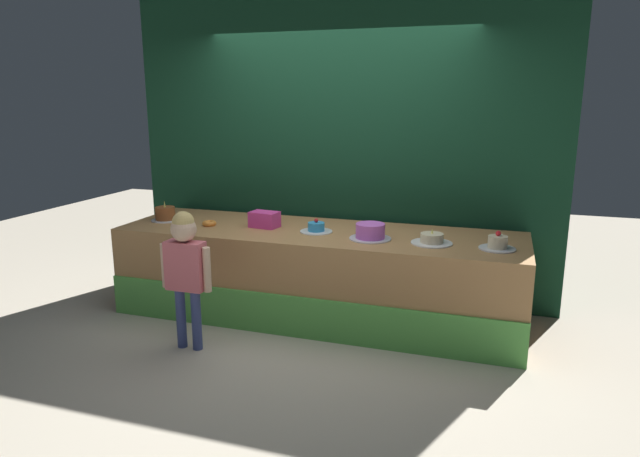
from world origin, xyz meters
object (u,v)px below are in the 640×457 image
at_px(cake_left, 316,228).
at_px(cake_far_right, 498,244).
at_px(child_figure, 185,261).
at_px(donut, 209,223).
at_px(cake_far_left, 165,214).
at_px(pink_box, 264,219).
at_px(cake_center, 370,232).
at_px(cake_right, 432,239).

distance_m(cake_left, cake_far_right, 1.50).
height_order(child_figure, donut, child_figure).
relative_size(child_figure, donut, 8.54).
bearing_deg(donut, cake_far_right, -0.53).
distance_m(child_figure, cake_far_left, 1.19).
xyz_separation_m(pink_box, cake_far_right, (1.99, -0.13, -0.03)).
xyz_separation_m(cake_center, cake_right, (0.50, 0.01, -0.03)).
bearing_deg(cake_far_right, pink_box, 176.32).
bearing_deg(cake_right, child_figure, -154.35).
xyz_separation_m(donut, cake_center, (1.49, -0.02, 0.04)).
relative_size(cake_far_left, cake_center, 0.76).
distance_m(cake_far_left, cake_center, 1.99).
relative_size(donut, cake_right, 0.39).
relative_size(pink_box, cake_right, 0.76).
bearing_deg(cake_center, cake_left, 169.33).
height_order(donut, cake_right, cake_right).
bearing_deg(cake_far_left, cake_center, -2.36).
distance_m(cake_center, cake_right, 0.50).
distance_m(donut, cake_right, 1.99).
xyz_separation_m(donut, cake_left, (1.00, 0.07, 0.01)).
relative_size(child_figure, cake_right, 3.33).
xyz_separation_m(donut, cake_far_right, (2.49, -0.02, 0.02)).
relative_size(donut, cake_center, 0.37).
xyz_separation_m(cake_far_left, cake_left, (1.49, 0.01, -0.03)).
bearing_deg(pink_box, child_figure, -103.93).
xyz_separation_m(pink_box, donut, (-0.50, -0.10, -0.05)).
height_order(cake_left, cake_center, cake_center).
height_order(pink_box, cake_far_right, cake_far_right).
xyz_separation_m(cake_far_left, cake_right, (2.49, -0.07, -0.03)).
bearing_deg(cake_center, cake_right, 0.87).
bearing_deg(pink_box, cake_center, -7.16).
bearing_deg(cake_far_left, pink_box, 2.48).
height_order(child_figure, cake_far_right, child_figure).
height_order(pink_box, cake_far_left, cake_far_left).
bearing_deg(donut, cake_left, 4.23).
relative_size(pink_box, cake_far_right, 0.89).
relative_size(cake_left, cake_far_right, 1.01).
height_order(child_figure, cake_center, child_figure).
distance_m(child_figure, cake_right, 1.92).
xyz_separation_m(pink_box, cake_right, (1.49, -0.12, -0.04)).
distance_m(pink_box, cake_center, 1.00).
relative_size(donut, cake_far_right, 0.46).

